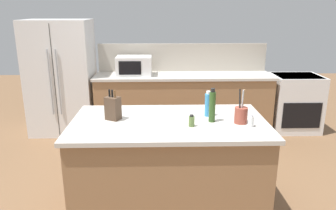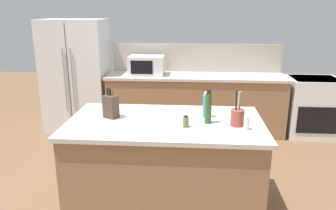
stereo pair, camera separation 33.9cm
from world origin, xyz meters
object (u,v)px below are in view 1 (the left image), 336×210
object	(u,v)px
range_oven	(294,102)
utensil_crock	(241,115)
salt_shaker	(251,121)
refrigerator	(61,77)
olive_oil_bottle	(212,106)
knife_block	(113,108)
microwave	(134,66)
dish_soap_bottle	(208,104)
spice_jar_oregano	(192,121)

from	to	relation	value
range_oven	utensil_crock	size ratio (longest dim) A/B	2.87
range_oven	salt_shaker	distance (m)	2.81
refrigerator	olive_oil_bottle	world-z (taller)	refrigerator
refrigerator	knife_block	xyz separation A→B (m)	(1.12, -2.20, 0.16)
range_oven	knife_block	size ratio (longest dim) A/B	3.17
range_oven	refrigerator	bearing A→B (deg)	179.22
microwave	utensil_crock	world-z (taller)	utensil_crock
range_oven	dish_soap_bottle	bearing A→B (deg)	-130.21
utensil_crock	knife_block	bearing A→B (deg)	173.53
utensil_crock	dish_soap_bottle	world-z (taller)	utensil_crock
utensil_crock	salt_shaker	bearing A→B (deg)	-54.86
dish_soap_bottle	salt_shaker	bearing A→B (deg)	-42.19
range_oven	microwave	world-z (taller)	microwave
olive_oil_bottle	microwave	bearing A→B (deg)	111.58
knife_block	utensil_crock	size ratio (longest dim) A/B	0.91
knife_block	utensil_crock	xyz separation A→B (m)	(1.19, -0.13, -0.03)
knife_block	dish_soap_bottle	distance (m)	0.92
range_oven	dish_soap_bottle	distance (m)	2.77
dish_soap_bottle	microwave	bearing A→B (deg)	112.83
range_oven	olive_oil_bottle	size ratio (longest dim) A/B	2.88
range_oven	microwave	bearing A→B (deg)	180.00
spice_jar_oregano	dish_soap_bottle	distance (m)	0.35
range_oven	knife_block	world-z (taller)	knife_block
utensil_crock	olive_oil_bottle	size ratio (longest dim) A/B	1.00
microwave	dish_soap_bottle	distance (m)	2.24
salt_shaker	knife_block	bearing A→B (deg)	169.53
salt_shaker	dish_soap_bottle	distance (m)	0.47
refrigerator	knife_block	bearing A→B (deg)	-62.99
refrigerator	range_oven	xyz separation A→B (m)	(3.78, -0.05, -0.43)
range_oven	utensil_crock	xyz separation A→B (m)	(-1.47, -2.28, 0.56)
spice_jar_oregano	refrigerator	bearing A→B (deg)	127.51
knife_block	olive_oil_bottle	size ratio (longest dim) A/B	0.91
microwave	utensil_crock	size ratio (longest dim) A/B	1.70
range_oven	salt_shaker	bearing A→B (deg)	-120.57
range_oven	dish_soap_bottle	size ratio (longest dim) A/B	3.65
utensil_crock	salt_shaker	size ratio (longest dim) A/B	2.87
refrigerator	knife_block	world-z (taller)	refrigerator
refrigerator	utensil_crock	distance (m)	3.28
microwave	dish_soap_bottle	bearing A→B (deg)	-67.17
utensil_crock	dish_soap_bottle	distance (m)	0.35
microwave	utensil_crock	bearing A→B (deg)	-63.35
refrigerator	spice_jar_oregano	xyz separation A→B (m)	(1.85, -2.41, 0.09)
range_oven	spice_jar_oregano	world-z (taller)	spice_jar_oregano
spice_jar_oregano	salt_shaker	xyz separation A→B (m)	(0.53, -0.02, 0.00)
utensil_crock	spice_jar_oregano	xyz separation A→B (m)	(-0.46, -0.07, -0.03)
knife_block	olive_oil_bottle	world-z (taller)	olive_oil_bottle
microwave	salt_shaker	xyz separation A→B (m)	(1.21, -2.38, -0.10)
microwave	salt_shaker	distance (m)	2.67
refrigerator	utensil_crock	bearing A→B (deg)	-45.29
range_oven	knife_block	xyz separation A→B (m)	(-2.66, -2.15, 0.59)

